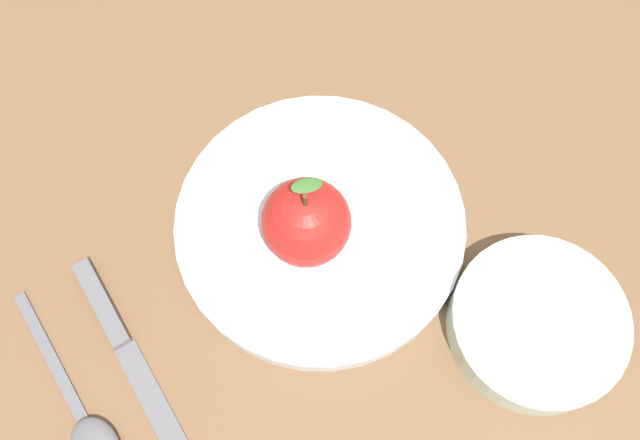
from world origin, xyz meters
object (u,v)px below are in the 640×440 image
knife (131,360)px  spoon (86,427)px  dinner_plate (320,224)px  apple (306,222)px  side_bowl (538,323)px

knife → spoon: bearing=157.5°
dinner_plate → apple: size_ratio=2.87×
apple → side_bowl: apple is taller
apple → dinner_plate: bearing=-27.6°
dinner_plate → side_bowl: bearing=-110.2°
side_bowl → spoon: 0.35m
dinner_plate → knife: size_ratio=1.28×
apple → knife: bearing=131.4°
dinner_plate → spoon: bearing=139.2°
dinner_plate → apple: apple is taller
knife → side_bowl: bearing=-78.8°
dinner_plate → spoon: size_ratio=1.70×
side_bowl → dinner_plate: bearing=69.8°
knife → spoon: 0.06m
spoon → side_bowl: bearing=-70.9°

